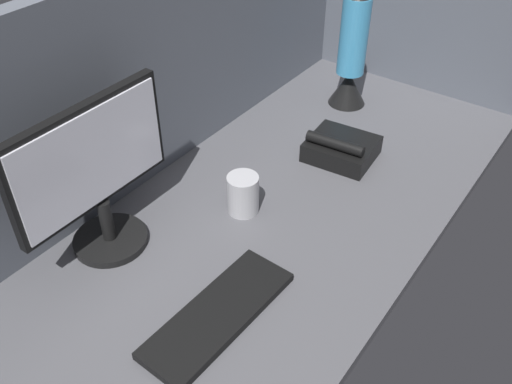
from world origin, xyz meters
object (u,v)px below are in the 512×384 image
(monitor, at_px, (94,173))
(mug_steel, at_px, (243,194))
(desk_phone, at_px, (341,148))
(lava_lamp, at_px, (352,56))
(keyboard, at_px, (218,314))

(monitor, bearing_deg, mug_steel, -34.20)
(monitor, bearing_deg, desk_phone, -23.66)
(monitor, bearing_deg, lava_lamp, -8.55)
(keyboard, relative_size, desk_phone, 1.81)
(mug_steel, bearing_deg, desk_phone, -13.76)
(keyboard, bearing_deg, monitor, 88.35)
(monitor, distance_m, desk_phone, 0.73)
(monitor, height_order, mug_steel, monitor)
(lava_lamp, distance_m, desk_phone, 0.36)
(monitor, height_order, desk_phone, monitor)
(mug_steel, relative_size, desk_phone, 0.52)
(lava_lamp, bearing_deg, mug_steel, -175.35)
(mug_steel, distance_m, lava_lamp, 0.67)
(lava_lamp, bearing_deg, keyboard, -167.11)
(desk_phone, bearing_deg, lava_lamp, 25.40)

